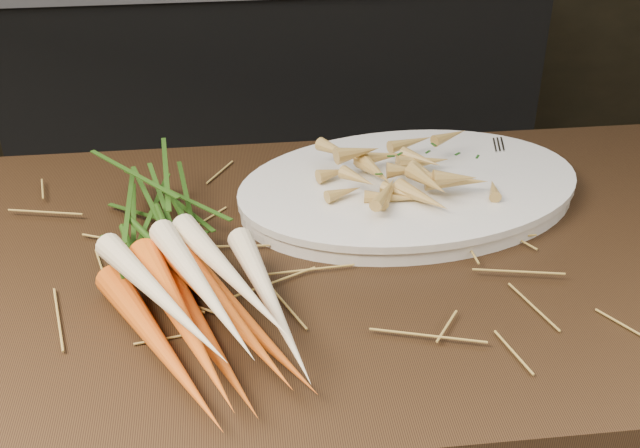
{
  "coord_description": "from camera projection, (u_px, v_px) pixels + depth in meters",
  "views": [
    {
      "loc": [
        0.15,
        -0.58,
        1.49
      ],
      "look_at": [
        0.26,
        0.28,
        0.96
      ],
      "focal_mm": 45.0,
      "sensor_mm": 36.0,
      "label": 1
    }
  ],
  "objects": [
    {
      "name": "root_veg_bunch",
      "position": [
        157.0,
        246.0,
        0.99
      ],
      "size": [
        0.37,
        0.57,
        0.1
      ],
      "rotation": [
        0.0,
        0.0,
        0.4
      ],
      "color": "#C24E11",
      "rests_on": "main_counter"
    },
    {
      "name": "serving_fork",
      "position": [
        527.0,
        174.0,
        1.2
      ],
      "size": [
        0.06,
        0.19,
        0.0
      ],
      "primitive_type": "cube",
      "rotation": [
        0.0,
        0.0,
        -0.21
      ],
      "color": "silver",
      "rests_on": "serving_platter"
    },
    {
      "name": "straw_bedding",
      "position": [
        121.0,
        262.0,
        1.04
      ],
      "size": [
        1.4,
        0.6,
        0.02
      ],
      "primitive_type": null,
      "color": "olive",
      "rests_on": "main_counter"
    },
    {
      "name": "serving_platter",
      "position": [
        409.0,
        192.0,
        1.18
      ],
      "size": [
        0.55,
        0.41,
        0.03
      ],
      "primitive_type": null,
      "rotation": [
        0.0,
        0.0,
        0.16
      ],
      "color": "white",
      "rests_on": "main_counter"
    },
    {
      "name": "roasted_veg_heap",
      "position": [
        411.0,
        167.0,
        1.16
      ],
      "size": [
        0.27,
        0.22,
        0.06
      ],
      "primitive_type": null,
      "rotation": [
        0.0,
        0.0,
        0.16
      ],
      "color": "#B48E42",
      "rests_on": "serving_platter"
    },
    {
      "name": "back_counter",
      "position": [
        271.0,
        80.0,
        2.91
      ],
      "size": [
        1.82,
        0.62,
        0.84
      ],
      "color": "black",
      "rests_on": "ground"
    }
  ]
}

